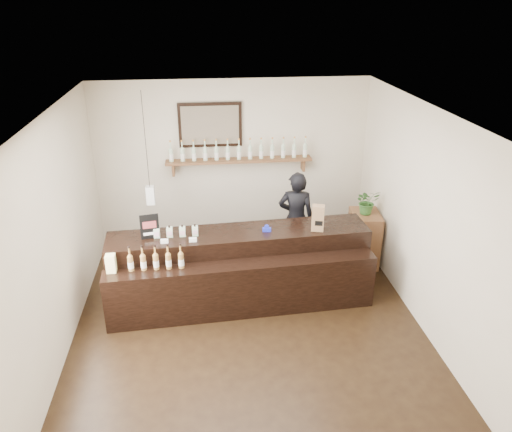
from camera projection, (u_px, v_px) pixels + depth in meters
name	position (u px, v px, depth m)	size (l,w,h in m)	color
ground	(248.00, 322.00, 6.66)	(5.00, 5.00, 0.00)	black
room_shell	(247.00, 205.00, 5.96)	(5.00, 5.00, 5.00)	beige
back_wall_decor	(224.00, 146.00, 8.08)	(2.66, 0.96, 1.69)	brown
counter	(240.00, 270.00, 6.97)	(3.64, 1.17, 1.18)	black
promo_sign	(150.00, 227.00, 6.62)	(0.25, 0.06, 0.35)	black
paper_bag	(318.00, 218.00, 6.84)	(0.19, 0.16, 0.37)	olive
tape_dispenser	(267.00, 229.00, 6.86)	(0.12, 0.06, 0.10)	#1A27BC
side_cabinet	(364.00, 238.00, 7.95)	(0.50, 0.65, 0.87)	brown
potted_plant	(367.00, 202.00, 7.69)	(0.36, 0.31, 0.40)	#316026
shopkeeper	(296.00, 213.00, 7.80)	(0.64, 0.42, 1.74)	black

